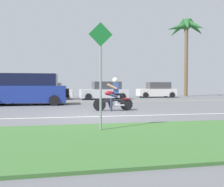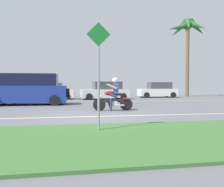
% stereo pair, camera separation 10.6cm
% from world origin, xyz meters
% --- Properties ---
extents(ground, '(56.00, 30.00, 0.04)m').
position_xyz_m(ground, '(0.00, 3.00, -0.02)').
color(ground, slate).
extents(grass_median, '(56.00, 3.80, 0.06)m').
position_xyz_m(grass_median, '(0.00, -4.10, 0.03)').
color(grass_median, '#3D6B33').
rests_on(grass_median, ground).
extents(lane_line_near, '(50.40, 0.12, 0.01)m').
position_xyz_m(lane_line_near, '(0.00, -0.17, 0.00)').
color(lane_line_near, silver).
rests_on(lane_line_near, ground).
extents(lane_line_far, '(50.40, 0.12, 0.01)m').
position_xyz_m(lane_line_far, '(0.00, 7.93, 0.00)').
color(lane_line_far, yellow).
rests_on(lane_line_far, ground).
extents(motorcyclist, '(1.93, 0.63, 1.62)m').
position_xyz_m(motorcyclist, '(1.02, 1.75, 0.68)').
color(motorcyclist, black).
rests_on(motorcyclist, ground).
extents(suv_nearby, '(5.00, 2.15, 1.97)m').
position_xyz_m(suv_nearby, '(-3.67, 6.05, 0.95)').
color(suv_nearby, navy).
rests_on(suv_nearby, ground).
extents(parked_car_1, '(3.84, 2.00, 1.46)m').
position_xyz_m(parked_car_1, '(-2.77, 11.73, 0.68)').
color(parked_car_1, white).
rests_on(parked_car_1, ground).
extents(parked_car_2, '(4.31, 2.22, 1.57)m').
position_xyz_m(parked_car_2, '(1.98, 11.16, 0.73)').
color(parked_car_2, silver).
rests_on(parked_car_2, ground).
extents(parked_car_3, '(3.88, 1.90, 1.56)m').
position_xyz_m(parked_car_3, '(7.75, 13.23, 0.73)').
color(parked_car_3, white).
rests_on(parked_car_3, ground).
extents(palm_tree_0, '(4.49, 4.46, 8.77)m').
position_xyz_m(palm_tree_0, '(11.77, 14.73, 7.35)').
color(palm_tree_0, brown).
rests_on(palm_tree_0, ground).
extents(motorcyclist_distant, '(0.92, 1.41, 1.35)m').
position_xyz_m(motorcyclist_distant, '(-4.53, 7.55, 0.57)').
color(motorcyclist_distant, black).
rests_on(motorcyclist_distant, ground).
extents(street_sign, '(0.62, 0.06, 2.86)m').
position_xyz_m(street_sign, '(-0.25, -3.20, 1.73)').
color(street_sign, gray).
rests_on(street_sign, ground).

